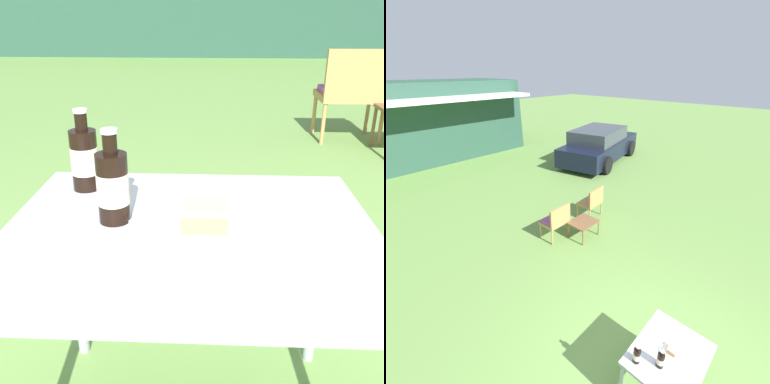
% 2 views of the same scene
% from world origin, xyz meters
% --- Properties ---
extents(wicker_chair_cushioned, '(0.58, 0.45, 0.85)m').
position_xyz_m(wicker_chair_cushioned, '(1.32, 3.24, 0.48)').
color(wicker_chair_cushioned, '#B2844C').
rests_on(wicker_chair_cushioned, ground_plane).
extents(patio_table, '(0.91, 0.73, 0.70)m').
position_xyz_m(patio_table, '(0.00, 0.00, 0.63)').
color(patio_table, '#9EA3A8').
rests_on(patio_table, ground_plane).
extents(cake_on_plate, '(0.26, 0.26, 0.07)m').
position_xyz_m(cake_on_plate, '(0.02, -0.02, 0.72)').
color(cake_on_plate, silver).
rests_on(cake_on_plate, patio_table).
extents(cola_bottle_near, '(0.08, 0.08, 0.24)m').
position_xyz_m(cola_bottle_near, '(-0.19, 0.02, 0.79)').
color(cola_bottle_near, black).
rests_on(cola_bottle_near, patio_table).
extents(cola_bottle_far, '(0.08, 0.08, 0.24)m').
position_xyz_m(cola_bottle_far, '(-0.32, 0.23, 0.79)').
color(cola_bottle_far, black).
rests_on(cola_bottle_far, patio_table).
extents(fork, '(0.20, 0.05, 0.01)m').
position_xyz_m(fork, '(-0.08, -0.00, 0.70)').
color(fork, silver).
rests_on(fork, patio_table).
extents(loose_bottle_cap, '(0.03, 0.03, 0.01)m').
position_xyz_m(loose_bottle_cap, '(0.02, -0.04, 0.70)').
color(loose_bottle_cap, silver).
rests_on(loose_bottle_cap, patio_table).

